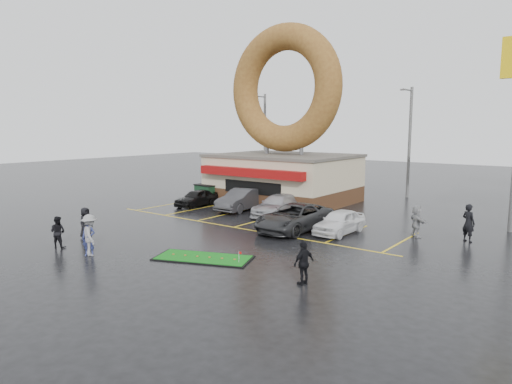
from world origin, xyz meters
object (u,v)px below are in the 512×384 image
Objects in this scene: car_black at (197,198)px; streetlight_left at (264,137)px; person_blue at (89,238)px; car_dgrey at (242,199)px; person_cameraman at (304,263)px; car_silver at (278,205)px; car_white at (339,222)px; donut_shop at (284,144)px; car_grey at (295,217)px; dumpster at (208,194)px; putting_green at (203,258)px; streetlight_mid at (409,140)px.

streetlight_left is at bearing 102.55° from car_black.
car_black is 13.42m from person_blue.
person_blue reaches higher than car_dgrey.
person_blue is at bearing -61.24° from person_cameraman.
car_silver is 2.91× the size of person_blue.
car_black is at bearing 174.94° from car_white.
person_blue is at bearing -70.96° from streetlight_left.
car_dgrey is 13.22m from person_blue.
car_white is (8.75, -2.28, -0.10)m from car_dgrey.
donut_shop reaches higher than person_cameraman.
car_grey reaches higher than dumpster.
person_cameraman is 5.36m from putting_green.
car_dgrey is (6.88, -11.92, -4.02)m from streetlight_left.
car_silver is 0.87× the size of car_grey.
car_dgrey reaches higher than car_white.
person_cameraman is at bearing -50.62° from streetlight_left.
donut_shop reaches higher than car_grey.
streetlight_left is 1.00× the size of streetlight_mid.
car_white is at bearing 72.38° from putting_green.
streetlight_mid reaches higher than car_grey.
car_black is 2.04× the size of dumpster.
car_grey is 3.33× the size of person_blue.
streetlight_left is at bearing -175.91° from streetlight_mid.
car_grey is at bearing -48.61° from streetlight_left.
car_silver is (3.01, -5.05, -3.78)m from donut_shop.
person_cameraman is at bearing -34.15° from car_black.
car_silver reaches higher than dumpster.
donut_shop is 1.50× the size of streetlight_mid.
car_white is 8.64m from person_cameraman.
dumpster is 15.57m from putting_green.
person_blue reaches higher than car_grey.
streetlight_left is 1.95× the size of car_dgrey.
donut_shop is 6.99m from car_silver.
dumpster is at bearing 77.15° from person_blue.
streetlight_mid is at bearing 69.04° from car_silver.
streetlight_mid is 14.20m from car_silver.
person_blue is at bearing -99.95° from car_silver.
car_grey is 10.99m from person_blue.
car_dgrey is 4.52m from dumpster.
dumpster is at bearing 161.22° from car_dgrey.
streetlight_mid is at bearing 42.15° from person_blue.
person_blue reaches higher than dumpster.
streetlight_mid is at bearing 56.63° from car_dgrey.
car_dgrey is 12.04m from putting_green.
donut_shop is 7.50× the size of dumpster.
car_white is 2.14× the size of dumpster.
putting_green is (-0.92, -23.21, -4.75)m from streetlight_mid.
car_white reaches higher than putting_green.
car_dgrey is at bearing 174.57° from car_silver.
car_white is (8.63, -7.26, -3.81)m from donut_shop.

